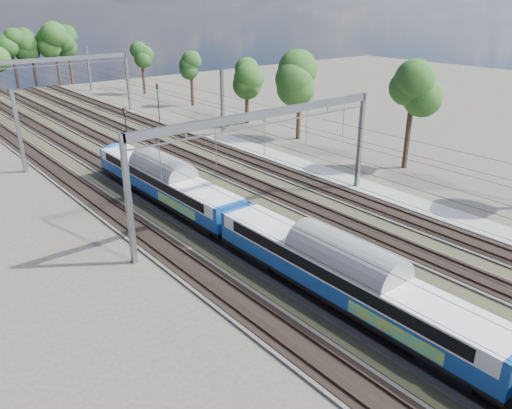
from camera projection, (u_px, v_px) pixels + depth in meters
track_bed at (171, 173)px, 51.56m from camera, size 21.00×130.00×0.34m
platform at (455, 219)px, 40.57m from camera, size 3.00×70.00×0.30m
catenary at (134, 101)px, 54.88m from camera, size 25.65×130.00×9.00m
tree_belt at (57, 53)px, 88.50m from camera, size 39.65×99.72×11.89m
emu_train at (351, 272)px, 27.89m from camera, size 2.95×62.38×4.31m
worker at (143, 153)px, 55.41m from camera, size 0.45×0.65×1.70m
signal_near at (126, 125)px, 57.18m from camera, size 0.38×0.35×5.37m
signal_far at (158, 99)px, 70.54m from camera, size 0.41×0.38×5.81m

